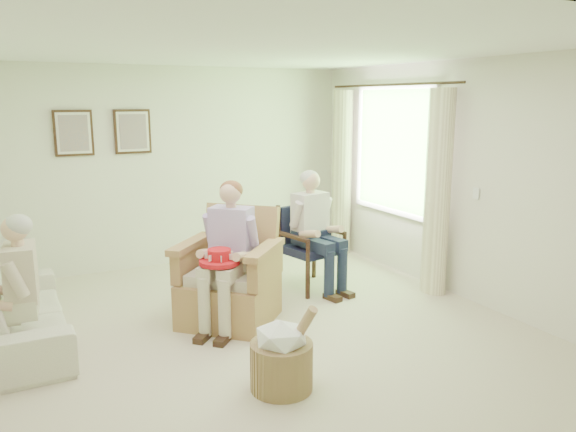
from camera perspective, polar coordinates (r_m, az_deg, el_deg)
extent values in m
plane|color=#C1B19B|center=(5.37, -3.25, -12.17)|extent=(5.50, 5.50, 0.00)
cube|color=silver|center=(7.55, -12.01, 4.86)|extent=(5.00, 0.04, 2.60)
cube|color=silver|center=(2.78, 20.59, -7.37)|extent=(5.00, 0.04, 2.60)
cube|color=silver|center=(6.41, 17.47, 3.37)|extent=(0.04, 5.50, 2.60)
cube|color=white|center=(4.92, -3.62, 16.68)|extent=(5.00, 5.50, 0.02)
cube|color=#2D6B23|center=(7.25, 10.72, 6.62)|extent=(0.02, 1.40, 1.50)
cube|color=white|center=(7.22, 10.89, 12.79)|extent=(0.04, 1.52, 0.06)
cube|color=white|center=(7.36, 10.43, 0.56)|extent=(0.04, 1.52, 0.06)
cylinder|color=#382114|center=(7.17, 10.32, 12.98)|extent=(0.03, 2.50, 0.03)
cylinder|color=#F2E7BE|center=(6.47, 14.95, 2.25)|extent=(0.34, 0.34, 2.30)
cylinder|color=#F2E7BE|center=(8.01, 5.49, 4.36)|extent=(0.34, 0.34, 2.30)
cube|color=#382114|center=(7.26, -20.96, 7.88)|extent=(0.45, 0.03, 0.55)
cube|color=silver|center=(7.24, -20.94, 7.87)|extent=(0.39, 0.01, 0.49)
cube|color=tan|center=(7.23, -20.93, 7.87)|extent=(0.33, 0.01, 0.43)
cube|color=#382114|center=(7.38, -15.51, 8.27)|extent=(0.45, 0.03, 0.55)
cube|color=silver|center=(7.35, -15.47, 8.27)|extent=(0.39, 0.01, 0.49)
cube|color=tan|center=(7.35, -15.46, 8.26)|extent=(0.33, 0.01, 0.43)
cube|color=tan|center=(5.66, -5.97, -8.50)|extent=(0.84, 0.82, 0.44)
cube|color=beige|center=(5.55, -5.91, -5.97)|extent=(0.65, 0.63, 0.10)
cube|color=tan|center=(5.81, -7.34, -2.09)|extent=(0.77, 0.24, 0.66)
cube|color=tan|center=(5.42, -9.87, -5.24)|extent=(0.10, 0.75, 0.31)
cube|color=tan|center=(5.69, -2.41, -4.25)|extent=(0.10, 0.75, 0.31)
cylinder|color=black|center=(6.27, 1.30, -6.53)|extent=(0.05, 0.05, 0.41)
cylinder|color=black|center=(6.55, 5.66, -5.78)|extent=(0.05, 0.05, 0.41)
cylinder|color=black|center=(6.72, -0.87, -5.28)|extent=(0.05, 0.05, 0.41)
cylinder|color=black|center=(6.98, 3.30, -4.64)|extent=(0.05, 0.05, 0.41)
cube|color=#181A35|center=(6.55, 2.37, -3.41)|extent=(0.55, 0.53, 0.09)
cube|color=#181A35|center=(6.70, 1.31, -0.81)|extent=(0.51, 0.07, 0.47)
imported|color=beige|center=(5.69, -25.67, -8.88)|extent=(1.94, 0.76, 0.57)
cube|color=beige|center=(5.50, -5.94, -4.36)|extent=(0.40, 0.26, 0.16)
cube|color=#BDA0E2|center=(5.45, -6.08, -1.48)|extent=(0.39, 0.24, 0.46)
sphere|color=#DDAD8E|center=(5.37, -6.12, 2.35)|extent=(0.21, 0.21, 0.21)
ellipsoid|color=brown|center=(5.39, -6.23, 2.65)|extent=(0.22, 0.22, 0.18)
cube|color=beige|center=(5.28, -6.05, -5.61)|extent=(0.14, 0.44, 0.13)
cube|color=beige|center=(5.36, -4.06, -5.33)|extent=(0.14, 0.44, 0.13)
cylinder|color=beige|center=(5.21, -5.16, -9.32)|extent=(0.12, 0.12, 0.55)
cylinder|color=beige|center=(5.28, -3.13, -8.98)|extent=(0.12, 0.12, 0.55)
cube|color=#1B233C|center=(6.51, 2.38, -2.08)|extent=(0.40, 0.26, 0.16)
cube|color=silver|center=(6.47, 2.31, 0.37)|extent=(0.39, 0.24, 0.46)
sphere|color=#DDAD8E|center=(6.40, 2.38, 3.60)|extent=(0.21, 0.21, 0.21)
ellipsoid|color=#B7B2AD|center=(6.41, 2.28, 3.85)|extent=(0.22, 0.22, 0.18)
cube|color=#1B233C|center=(6.29, 2.58, -3.05)|extent=(0.14, 0.44, 0.13)
cube|color=#1B233C|center=(6.39, 4.14, -2.83)|extent=(0.14, 0.44, 0.13)
cylinder|color=#1B233C|center=(6.20, 3.49, -5.96)|extent=(0.12, 0.12, 0.52)
cylinder|color=#1B233C|center=(6.31, 5.05, -5.69)|extent=(0.12, 0.12, 0.52)
cube|color=beige|center=(5.24, -25.71, -8.09)|extent=(0.42, 0.26, 0.16)
cube|color=#C1B095|center=(5.17, -25.99, -5.10)|extent=(0.41, 0.24, 0.46)
sphere|color=#DDAD8E|center=(5.08, -26.36, -1.12)|extent=(0.21, 0.21, 0.21)
ellipsoid|color=#B7B2AD|center=(5.10, -26.40, -0.79)|extent=(0.22, 0.22, 0.18)
cube|color=beige|center=(5.05, -26.71, -9.53)|extent=(0.14, 0.44, 0.13)
cube|color=beige|center=(5.05, -24.41, -9.31)|extent=(0.14, 0.44, 0.13)
cylinder|color=beige|center=(4.94, -26.41, -12.72)|extent=(0.12, 0.12, 0.40)
cylinder|color=beige|center=(4.94, -24.05, -12.49)|extent=(0.12, 0.12, 0.40)
cylinder|color=red|center=(5.24, -6.97, -4.64)|extent=(0.38, 0.38, 0.04)
cylinder|color=red|center=(5.22, -6.99, -4.00)|extent=(0.22, 0.22, 0.12)
cube|color=white|center=(5.26, -5.83, -3.86)|extent=(0.04, 0.01, 0.05)
cube|color=white|center=(5.33, -6.61, -3.68)|extent=(0.03, 0.04, 0.05)
cube|color=white|center=(5.32, -7.66, -3.74)|extent=(0.02, 0.05, 0.05)
cube|color=white|center=(5.24, -8.23, -4.00)|extent=(0.04, 0.03, 0.05)
cube|color=white|center=(5.15, -7.86, -4.27)|extent=(0.04, 0.03, 0.05)
cube|color=white|center=(5.12, -6.82, -4.34)|extent=(0.02, 0.05, 0.05)
cube|color=white|center=(5.17, -5.91, -4.15)|extent=(0.03, 0.04, 0.05)
cylinder|color=tan|center=(4.42, -0.67, -14.98)|extent=(0.50, 0.50, 0.37)
ellipsoid|color=white|center=(4.32, -0.68, -12.13)|extent=(0.43, 0.43, 0.26)
cylinder|color=#A57F56|center=(4.32, 0.94, -12.12)|extent=(0.19, 0.34, 0.56)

